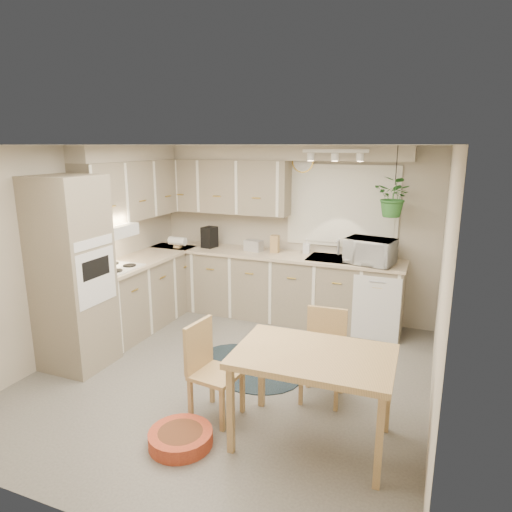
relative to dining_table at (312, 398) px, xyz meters
name	(u,v)px	position (x,y,z in m)	size (l,w,h in m)	color
floor	(230,376)	(-1.10, 0.74, -0.40)	(4.20, 4.20, 0.00)	slate
ceiling	(226,145)	(-1.10, 0.74, 2.00)	(4.20, 4.20, 0.00)	white
wall_back	(292,232)	(-1.10, 2.84, 0.80)	(4.00, 0.04, 2.40)	#B0A591
wall_front	(76,353)	(-1.10, -1.36, 0.80)	(4.00, 0.04, 2.40)	#B0A591
wall_left	(73,251)	(-3.10, 0.74, 0.80)	(0.04, 4.20, 2.40)	#B0A591
wall_right	(442,291)	(0.90, 0.74, 0.80)	(0.04, 4.20, 2.40)	#B0A591
base_cab_left	(143,293)	(-2.80, 1.62, 0.05)	(0.60, 1.85, 0.90)	gray
base_cab_back	(271,286)	(-1.30, 2.54, 0.05)	(3.60, 0.60, 0.90)	gray
counter_left	(142,259)	(-2.79, 1.62, 0.52)	(0.64, 1.89, 0.04)	beige
counter_back	(271,254)	(-1.30, 2.53, 0.52)	(3.64, 0.64, 0.04)	beige
oven_stack	(72,274)	(-2.77, 0.37, 0.65)	(0.65, 0.65, 2.10)	gray
wall_oven_face	(96,277)	(-2.45, 0.37, 0.65)	(0.02, 0.56, 0.58)	silver
upper_cab_left	(135,190)	(-2.92, 1.74, 1.43)	(0.35, 2.00, 0.75)	gray
upper_cab_back	(222,186)	(-2.10, 2.67, 1.43)	(2.00, 0.35, 0.75)	gray
soffit_left	(131,153)	(-2.95, 1.74, 1.90)	(0.30, 2.00, 0.20)	#B0A591
soffit_back	(276,153)	(-1.30, 2.69, 1.90)	(3.60, 0.30, 0.20)	#B0A591
cooktop	(114,268)	(-2.78, 1.04, 0.55)	(0.52, 0.58, 0.02)	silver
range_hood	(110,231)	(-2.80, 1.04, 1.00)	(0.40, 0.60, 0.14)	silver
window_blinds	(341,206)	(-0.40, 2.81, 1.20)	(1.40, 0.02, 1.00)	white
window_frame	(342,206)	(-0.40, 2.82, 1.20)	(1.50, 0.02, 1.10)	silver
sink	(335,262)	(-0.40, 2.54, 0.50)	(0.70, 0.48, 0.10)	#B4B6BC
dishwasher_front	(376,309)	(0.20, 2.23, 0.03)	(0.58, 0.01, 0.83)	silver
track_light_bar	(335,151)	(-0.40, 2.29, 1.93)	(0.80, 0.04, 0.04)	silver
wall_clock	(303,162)	(-0.95, 2.81, 1.78)	(0.30, 0.30, 0.03)	#E2B64F
dining_table	(312,398)	(0.00, 0.00, 0.00)	(1.26, 0.84, 0.79)	tan
chair_left	(216,372)	(-0.89, 0.03, 0.04)	(0.41, 0.41, 0.88)	tan
chair_back	(323,357)	(-0.08, 0.68, 0.04)	(0.41, 0.41, 0.87)	tan
braided_rug	(248,367)	(-0.99, 1.00, -0.39)	(1.33, 1.00, 0.01)	black
pet_bed	(181,438)	(-0.98, -0.45, -0.33)	(0.53, 0.53, 0.12)	#BC4A25
microwave	(370,248)	(0.06, 2.44, 0.74)	(0.59, 0.32, 0.40)	silver
soap_bottle	(306,250)	(-0.83, 2.69, 0.59)	(0.09, 0.20, 0.09)	silver
hanging_plant	(394,201)	(0.31, 2.44, 1.35)	(0.44, 0.49, 0.38)	#2F6E2C
coffee_maker	(210,237)	(-2.26, 2.54, 0.70)	(0.17, 0.21, 0.30)	black
toaster	(254,246)	(-1.57, 2.56, 0.62)	(0.25, 0.14, 0.15)	#B4B6BC
knife_block	(275,244)	(-1.26, 2.59, 0.67)	(0.11, 0.11, 0.24)	tan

